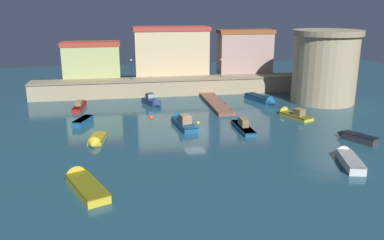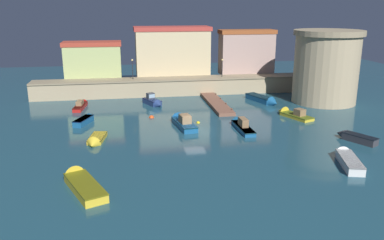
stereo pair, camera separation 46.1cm
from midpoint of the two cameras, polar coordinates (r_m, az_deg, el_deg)
ground_plane at (r=49.14m, az=0.71°, el=-1.62°), size 117.58×117.58×0.00m
quay_wall at (r=69.36m, az=-2.44°, el=4.81°), size 46.84×3.99×2.85m
old_town_backdrop at (r=72.78m, az=-2.49°, el=9.44°), size 37.38×5.65×8.59m
fortress_tower at (r=66.40m, az=18.64°, el=7.19°), size 10.55×10.55×11.20m
pier_dock at (r=62.21m, az=3.69°, el=2.37°), size 2.37×13.70×0.70m
quay_lamp_0 at (r=68.25m, az=-8.24°, el=7.60°), size 0.32×0.32×3.37m
quay_lamp_1 at (r=70.31m, az=4.48°, el=7.81°), size 0.32×0.32×3.06m
moored_boat_0 at (r=46.28m, az=-13.23°, el=-2.85°), size 2.29×4.86×1.48m
moored_boat_1 at (r=42.32m, az=21.39°, el=-5.09°), size 3.14×6.60×1.43m
moored_boat_2 at (r=51.58m, az=-1.16°, el=-0.19°), size 2.78×7.44×2.17m
moored_boat_3 at (r=62.77m, az=-15.18°, el=2.11°), size 1.93×6.50×1.50m
moored_boat_4 at (r=49.25m, az=22.32°, el=-2.27°), size 3.35×4.83×1.14m
moored_boat_5 at (r=35.69m, az=-15.10°, el=-8.50°), size 4.53×7.42×1.80m
moored_boat_6 at (r=57.45m, az=14.05°, el=0.85°), size 3.87×6.26×1.98m
moored_boat_7 at (r=64.74m, az=10.36°, el=2.86°), size 3.87×7.19×1.65m
moored_boat_8 at (r=62.21m, az=-5.24°, el=2.59°), size 3.21×4.78×2.03m
moored_boat_9 at (r=54.37m, az=-14.61°, el=0.05°), size 2.82×4.88×1.11m
moored_boat_10 at (r=50.74m, az=7.19°, el=-0.69°), size 1.50×7.26×1.88m
mooring_buoy_0 at (r=55.30m, az=-5.52°, el=0.32°), size 0.70×0.70×0.70m
mooring_buoy_1 at (r=52.60m, az=1.12°, el=-0.43°), size 0.48×0.48×0.48m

